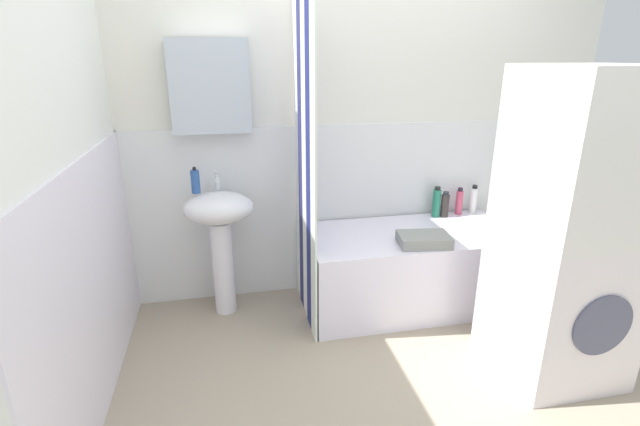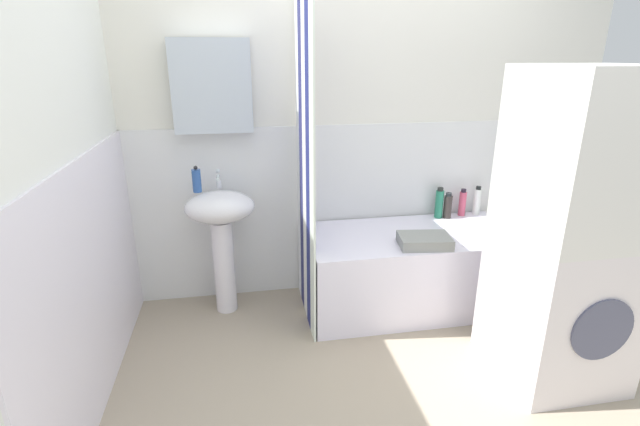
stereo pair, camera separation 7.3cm
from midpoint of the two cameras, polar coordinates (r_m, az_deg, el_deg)
The scene contains 14 objects.
ground_plane at distance 2.59m, azimuth 11.14°, elevation -21.41°, with size 4.80×5.60×0.04m, color tan.
wall_back_tiled at distance 3.20m, azimuth 2.72°, elevation 9.90°, with size 3.60×0.18×2.40m.
wall_left_tiled at distance 2.31m, azimuth -29.62°, elevation 3.30°, with size 0.07×1.81×2.40m.
sink at distance 3.01m, azimuth -12.98°, elevation -1.59°, with size 0.44×0.34×0.83m.
faucet at distance 3.00m, azimuth -13.37°, elevation 4.02°, with size 0.03×0.12×0.12m.
soap_dispenser at distance 2.95m, azimuth -15.92°, elevation 3.81°, with size 0.05×0.05×0.17m.
bathtub at distance 3.22m, azimuth 10.37°, elevation -6.74°, with size 1.41×0.68×0.52m, color white.
shower_curtain at distance 2.78m, azimuth -2.66°, elevation 5.59°, with size 0.01×0.68×2.00m.
shampoo_bottle at distance 3.59m, azimuth 17.99°, elevation 1.58°, with size 0.05×0.05×0.21m.
lotion_bottle at distance 3.53m, azimuth 16.35°, elevation 1.35°, with size 0.05×0.05×0.20m.
body_wash_bottle at distance 3.44m, azimuth 14.69°, elevation 0.96°, with size 0.06×0.06×0.19m.
conditioner_bottle at distance 3.43m, azimuth 13.69°, elevation 1.29°, with size 0.06×0.06×0.22m.
towel_folded at distance 2.92m, azimuth 12.10°, elevation -3.27°, with size 0.31×0.21×0.07m, color gray.
washer_dryer_stack at distance 2.63m, azimuth 27.96°, elevation -2.00°, with size 0.58×0.61×1.61m.
Camera 1 is at (-0.89, -1.78, 1.65)m, focal length 25.75 mm.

